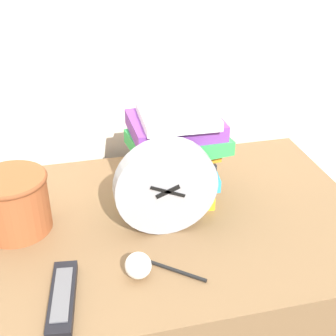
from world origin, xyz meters
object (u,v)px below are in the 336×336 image
Objects in this scene: desk_clock at (166,187)px; crumpled_paper_ball at (140,265)px; basket at (13,201)px; pen at (174,270)px; book_stack at (175,153)px; tv_remote at (62,298)px.

crumpled_paper_ball is (-0.09, -0.14, -0.09)m from desk_clock.
basket reaches higher than pen.
book_stack is 0.44m from tv_remote.
book_stack is 1.30× the size of tv_remote.
basket is 0.41m from pen.
book_stack reaches higher than desk_clock.
book_stack is 2.16× the size of pen.
book_stack reaches higher than basket.
tv_remote is at bearing -70.68° from basket.
crumpled_paper_ball reaches higher than pen.
book_stack is at bearing 75.88° from pen.
desk_clock is 0.32m from tv_remote.
basket is (-0.34, 0.09, -0.04)m from desk_clock.
basket reaches higher than tv_remote.
desk_clock is 0.18m from pen.
desk_clock reaches higher than pen.
basket is at bearing 144.33° from pen.
book_stack is at bearing 62.46° from crumpled_paper_ball.
tv_remote is (-0.30, -0.30, -0.12)m from book_stack.
desk_clock reaches higher than tv_remote.
basket reaches higher than crumpled_paper_ball.
desk_clock is 1.40× the size of basket.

